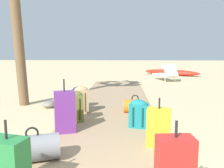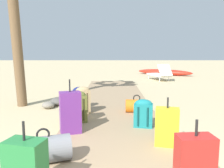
{
  "view_description": "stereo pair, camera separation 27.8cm",
  "coord_description": "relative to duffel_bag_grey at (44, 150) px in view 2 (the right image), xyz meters",
  "views": [
    {
      "loc": [
        0.26,
        -1.1,
        1.45
      ],
      "look_at": [
        -0.04,
        5.12,
        0.55
      ],
      "focal_mm": 37.38,
      "sensor_mm": 36.0,
      "label": 1
    },
    {
      "loc": [
        -0.02,
        -1.1,
        1.45
      ],
      "look_at": [
        -0.04,
        5.12,
        0.55
      ],
      "focal_mm": 37.38,
      "sensor_mm": 36.0,
      "label": 2
    }
  ],
  "objects": [
    {
      "name": "duffel_bag_grey",
      "position": [
        0.0,
        0.0,
        0.0
      ],
      "size": [
        0.72,
        0.53,
        0.44
      ],
      "color": "slate",
      "rests_on": "boardwalk"
    },
    {
      "name": "lounge_chair",
      "position": [
        3.16,
        8.53,
        0.08
      ],
      "size": [
        1.04,
        1.63,
        0.81
      ],
      "color": "white",
      "rests_on": "ground"
    },
    {
      "name": "ground_plane",
      "position": [
        0.86,
        2.13,
        -0.25
      ],
      "size": [
        60.0,
        60.0,
        0.0
      ],
      "primitive_type": "plane",
      "color": "#CCB789"
    },
    {
      "name": "rock_left_mid",
      "position": [
        -0.62,
        3.38,
        -0.14
      ],
      "size": [
        0.51,
        0.54,
        0.21
      ],
      "primitive_type": "ellipsoid",
      "rotation": [
        0.0,
        0.0,
        0.38
      ],
      "color": "#5B5651",
      "rests_on": "ground"
    },
    {
      "name": "kayak",
      "position": [
        3.95,
        11.12,
        -0.08
      ],
      "size": [
        3.19,
        2.31,
        0.34
      ],
      "color": "red",
      "rests_on": "ground"
    },
    {
      "name": "boardwalk",
      "position": [
        0.86,
        3.06,
        -0.21
      ],
      "size": [
        1.87,
        9.31,
        0.08
      ],
      "primitive_type": "cube",
      "color": "tan",
      "rests_on": "ground"
    },
    {
      "name": "suitcase_purple",
      "position": [
        0.15,
        1.05,
        0.18
      ],
      "size": [
        0.39,
        0.31,
        0.9
      ],
      "color": "#6B2D84",
      "rests_on": "boardwalk"
    },
    {
      "name": "duffel_bag_orange",
      "position": [
        1.39,
        2.38,
        -0.02
      ],
      "size": [
        0.5,
        0.3,
        0.4
      ],
      "color": "orange",
      "rests_on": "boardwalk"
    },
    {
      "name": "backpack_teal",
      "position": [
        1.4,
        1.36,
        0.1
      ],
      "size": [
        0.36,
        0.26,
        0.51
      ],
      "color": "#197A7F",
      "rests_on": "boardwalk"
    },
    {
      "name": "backpack_tan",
      "position": [
        0.2,
        2.31,
        0.14
      ],
      "size": [
        0.34,
        0.26,
        0.59
      ],
      "color": "tan",
      "rests_on": "boardwalk"
    },
    {
      "name": "backpack_olive",
      "position": [
        0.19,
        1.66,
        0.15
      ],
      "size": [
        0.36,
        0.31,
        0.6
      ],
      "color": "olive",
      "rests_on": "boardwalk"
    },
    {
      "name": "rock_left_near",
      "position": [
        -0.77,
        3.03,
        -0.16
      ],
      "size": [
        0.33,
        0.34,
        0.18
      ],
      "primitive_type": "ellipsoid",
      "rotation": [
        0.0,
        0.0,
        0.05
      ],
      "color": "gray",
      "rests_on": "ground"
    },
    {
      "name": "backpack_navy",
      "position": [
        0.05,
        2.75,
        0.1
      ],
      "size": [
        0.33,
        0.25,
        0.51
      ],
      "color": "navy",
      "rests_on": "boardwalk"
    },
    {
      "name": "suitcase_yellow",
      "position": [
        1.63,
        0.52,
        0.11
      ],
      "size": [
        0.36,
        0.26,
        0.71
      ],
      "color": "gold",
      "rests_on": "boardwalk"
    }
  ]
}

